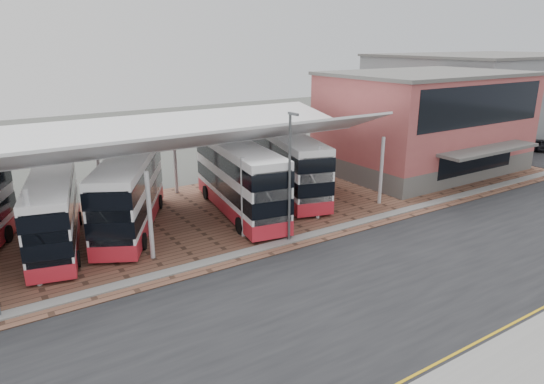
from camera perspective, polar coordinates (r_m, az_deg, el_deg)
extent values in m
plane|color=#444541|center=(24.89, 6.61, -11.59)|extent=(140.00, 140.00, 0.00)
cube|color=black|center=(24.23, 8.15, -12.50)|extent=(120.00, 14.00, 0.02)
cube|color=brown|center=(35.77, -4.16, -2.20)|extent=(72.00, 16.00, 0.06)
cube|color=slate|center=(29.36, -1.12, -6.60)|extent=(120.00, 0.80, 0.14)
cube|color=#BC8F10|center=(20.87, 19.58, -18.83)|extent=(120.00, 0.12, 0.01)
cube|color=#BC8F10|center=(21.01, 18.90, -18.49)|extent=(120.00, 0.12, 0.01)
cylinder|color=silver|center=(26.89, -26.34, -5.00)|extent=(0.26, 0.26, 5.20)
cylinder|color=silver|center=(37.44, -28.52, 0.21)|extent=(0.26, 0.26, 4.60)
cylinder|color=silver|center=(28.01, -14.18, -2.79)|extent=(0.26, 0.26, 5.20)
cylinder|color=silver|center=(38.25, -19.63, 1.68)|extent=(0.26, 0.26, 4.60)
cylinder|color=silver|center=(30.30, -3.45, -0.72)|extent=(0.26, 0.26, 5.20)
cylinder|color=silver|center=(39.96, -11.29, 3.01)|extent=(0.26, 0.26, 4.60)
cylinder|color=silver|center=(33.52, 5.50, 1.02)|extent=(0.26, 0.26, 5.20)
cylinder|color=silver|center=(42.45, -3.76, 4.16)|extent=(0.26, 0.26, 4.60)
cylinder|color=silver|center=(37.43, 12.73, 2.42)|extent=(0.26, 0.26, 5.20)
cylinder|color=silver|center=(45.60, 2.84, 5.11)|extent=(0.26, 0.26, 4.60)
cube|color=silver|center=(29.09, -16.13, 4.99)|extent=(37.00, 4.95, 1.95)
cube|color=silver|center=(34.43, -18.93, 6.25)|extent=(37.00, 7.12, 1.43)
cube|color=#5D5C58|center=(49.37, 17.08, 3.65)|extent=(18.00, 12.00, 1.80)
cube|color=#AE5251|center=(48.56, 17.55, 8.80)|extent=(18.00, 12.00, 7.20)
cube|color=black|center=(44.89, 23.53, 9.34)|extent=(16.00, 0.25, 3.40)
cube|color=black|center=(45.68, 22.83, 3.51)|extent=(10.00, 0.25, 2.20)
cube|color=#5D5C58|center=(44.86, 24.14, 4.57)|extent=(11.00, 2.40, 0.25)
cube|color=#5D5C58|center=(48.19, 17.96, 13.15)|extent=(18.40, 12.40, 0.30)
cube|color=gray|center=(74.54, 24.16, 10.55)|extent=(30.00, 20.00, 10.00)
cube|color=#5D5C58|center=(74.23, 24.66, 14.44)|extent=(30.50, 20.50, 0.30)
cylinder|color=#525559|center=(29.13, 2.07, 1.43)|extent=(0.16, 0.16, 8.00)
cube|color=#525559|center=(28.05, 2.52, 9.17)|extent=(0.15, 0.90, 0.15)
cylinder|color=black|center=(34.16, -28.69, -4.35)|extent=(0.72, 1.11, 1.09)
cube|color=white|center=(31.54, -24.32, -2.06)|extent=(4.69, 10.70, 4.08)
cube|color=red|center=(32.09, -23.95, -4.86)|extent=(4.74, 10.75, 0.85)
cube|color=black|center=(31.67, -24.23, -2.79)|extent=(4.74, 10.75, 0.90)
cube|color=black|center=(31.22, -24.57, -0.17)|extent=(4.74, 10.75, 0.90)
cube|color=black|center=(26.73, -24.98, -5.77)|extent=(2.10, 0.58, 3.42)
cylinder|color=black|center=(29.21, -26.61, -7.71)|extent=(0.48, 0.98, 0.95)
cylinder|color=black|center=(28.96, -21.94, -7.30)|extent=(0.48, 0.98, 0.95)
cylinder|color=black|center=(35.38, -25.53, -3.29)|extent=(0.48, 0.98, 0.95)
cylinder|color=black|center=(35.18, -21.71, -2.92)|extent=(0.48, 0.98, 0.95)
cube|color=white|center=(32.95, -16.42, 0.05)|extent=(7.73, 11.45, 4.52)
cube|color=red|center=(33.53, -16.15, -2.95)|extent=(7.78, 11.51, 0.95)
cube|color=black|center=(33.09, -16.35, -0.73)|extent=(7.78, 11.51, 1.00)
cube|color=black|center=(32.63, -16.60, 2.08)|extent=(7.78, 11.51, 1.00)
cube|color=black|center=(27.70, -18.57, -3.69)|extent=(2.14, 1.20, 3.78)
cylinder|color=black|center=(30.53, -19.81, -5.67)|extent=(0.75, 1.07, 1.05)
cylinder|color=black|center=(29.96, -14.92, -5.64)|extent=(0.75, 1.07, 1.05)
cylinder|color=black|center=(37.27, -17.10, -1.24)|extent=(0.75, 1.07, 1.05)
cylinder|color=black|center=(36.80, -13.10, -1.14)|extent=(0.75, 1.07, 1.05)
cube|color=white|center=(34.60, -3.89, 1.76)|extent=(4.68, 12.38, 4.73)
cube|color=red|center=(35.17, -3.83, -1.26)|extent=(4.73, 12.43, 0.99)
cube|color=black|center=(34.74, -3.88, 0.97)|extent=(4.73, 12.43, 1.04)
cube|color=black|center=(34.28, -3.94, 3.79)|extent=(4.73, 12.43, 1.04)
cube|color=black|center=(29.31, 0.10, -1.35)|extent=(2.46, 0.51, 3.96)
cylinder|color=black|center=(31.37, -3.77, -3.95)|extent=(0.48, 1.13, 1.10)
cylinder|color=black|center=(32.33, 0.82, -3.24)|extent=(0.48, 1.13, 1.10)
cylinder|color=black|center=(38.34, -7.73, -0.05)|extent=(0.48, 1.13, 1.10)
cylinder|color=black|center=(39.13, -3.87, 0.44)|extent=(0.48, 1.13, 1.10)
cube|color=white|center=(38.63, 1.92, 3.37)|extent=(5.78, 12.12, 4.63)
cube|color=red|center=(39.13, 1.89, 0.70)|extent=(5.83, 12.18, 0.97)
cube|color=black|center=(38.75, 1.91, 2.68)|extent=(5.83, 12.18, 1.02)
cube|color=black|center=(38.35, 1.94, 5.17)|extent=(5.83, 12.18, 1.02)
cube|color=black|center=(33.38, 5.23, 0.84)|extent=(2.36, 0.76, 3.87)
cylinder|color=black|center=(35.35, 1.84, -1.43)|extent=(0.58, 1.12, 1.08)
cylinder|color=black|center=(36.28, 5.86, -1.01)|extent=(0.58, 1.12, 1.08)
cylinder|color=black|center=(42.25, -1.53, 1.75)|extent=(0.58, 1.12, 1.08)
cylinder|color=black|center=(43.04, 1.92, 2.03)|extent=(0.58, 1.12, 1.08)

